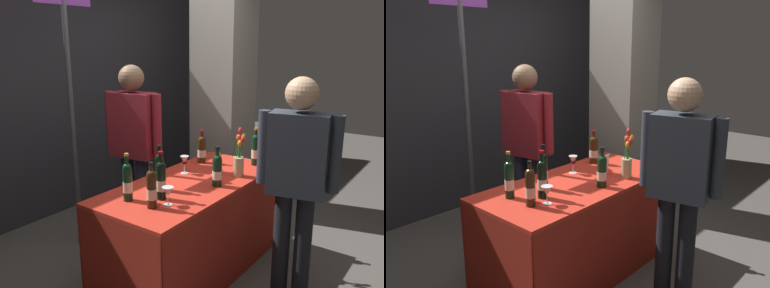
% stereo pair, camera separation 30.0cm
% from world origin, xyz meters
% --- Properties ---
extents(ground_plane, '(12.00, 12.00, 0.00)m').
position_xyz_m(ground_plane, '(0.00, 0.00, 0.00)').
color(ground_plane, '#514C47').
extents(back_partition, '(7.10, 0.12, 2.63)m').
position_xyz_m(back_partition, '(0.00, 1.91, 1.31)').
color(back_partition, '#2D2D33').
rests_on(back_partition, ground_plane).
extents(concrete_pillar, '(0.54, 0.54, 3.01)m').
position_xyz_m(concrete_pillar, '(1.44, 0.62, 1.50)').
color(concrete_pillar, gray).
rests_on(concrete_pillar, ground_plane).
extents(tasting_table, '(1.62, 0.74, 0.77)m').
position_xyz_m(tasting_table, '(0.00, 0.00, 0.53)').
color(tasting_table, red).
rests_on(tasting_table, ground_plane).
extents(featured_wine_bottle, '(0.07, 0.07, 0.33)m').
position_xyz_m(featured_wine_bottle, '(-0.56, 0.13, 0.90)').
color(featured_wine_bottle, black).
rests_on(featured_wine_bottle, tasting_table).
extents(display_bottle_0, '(0.07, 0.07, 0.31)m').
position_xyz_m(display_bottle_0, '(-0.56, -0.08, 0.90)').
color(display_bottle_0, '#38230F').
rests_on(display_bottle_0, tasting_table).
extents(display_bottle_1, '(0.08, 0.08, 0.30)m').
position_xyz_m(display_bottle_1, '(0.46, 0.23, 0.89)').
color(display_bottle_1, '#38230F').
rests_on(display_bottle_1, tasting_table).
extents(display_bottle_2, '(0.07, 0.07, 0.34)m').
position_xyz_m(display_bottle_2, '(-0.41, -0.04, 0.91)').
color(display_bottle_2, black).
rests_on(display_bottle_2, tasting_table).
extents(display_bottle_3, '(0.07, 0.07, 0.33)m').
position_xyz_m(display_bottle_3, '(0.68, -0.19, 0.91)').
color(display_bottle_3, black).
rests_on(display_bottle_3, tasting_table).
extents(display_bottle_4, '(0.07, 0.07, 0.34)m').
position_xyz_m(display_bottle_4, '(-0.28, 0.09, 0.91)').
color(display_bottle_4, black).
rests_on(display_bottle_4, tasting_table).
extents(display_bottle_5, '(0.07, 0.07, 0.31)m').
position_xyz_m(display_bottle_5, '(0.03, -0.21, 0.89)').
color(display_bottle_5, black).
rests_on(display_bottle_5, tasting_table).
extents(wine_glass_near_vendor, '(0.07, 0.07, 0.15)m').
position_xyz_m(wine_glass_near_vendor, '(0.12, 0.17, 0.87)').
color(wine_glass_near_vendor, silver).
rests_on(wine_glass_near_vendor, tasting_table).
extents(wine_glass_mid, '(0.08, 0.08, 0.13)m').
position_xyz_m(wine_glass_mid, '(-0.47, -0.14, 0.86)').
color(wine_glass_mid, silver).
rests_on(wine_glass_mid, tasting_table).
extents(flower_vase, '(0.09, 0.09, 0.40)m').
position_xyz_m(flower_vase, '(0.32, -0.23, 0.90)').
color(flower_vase, tan).
rests_on(flower_vase, tasting_table).
extents(brochure_stand, '(0.13, 0.05, 0.16)m').
position_xyz_m(brochure_stand, '(0.27, -0.05, 0.85)').
color(brochure_stand, silver).
rests_on(brochure_stand, tasting_table).
extents(vendor_presenter, '(0.28, 0.57, 1.63)m').
position_xyz_m(vendor_presenter, '(0.14, 0.75, 0.97)').
color(vendor_presenter, '#2D3347').
rests_on(vendor_presenter, ground_plane).
extents(taster_foreground_right, '(0.29, 0.55, 1.60)m').
position_xyz_m(taster_foreground_right, '(0.15, -0.77, 0.95)').
color(taster_foreground_right, black).
rests_on(taster_foreground_right, ground_plane).
extents(booth_signpost, '(0.54, 0.04, 2.32)m').
position_xyz_m(booth_signpost, '(-0.23, 1.12, 1.44)').
color(booth_signpost, '#47474C').
rests_on(booth_signpost, ground_plane).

